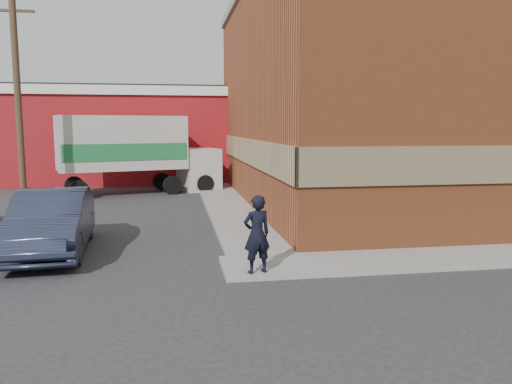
{
  "coord_description": "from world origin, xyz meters",
  "views": [
    {
      "loc": [
        -1.56,
        -12.03,
        3.31
      ],
      "look_at": [
        0.92,
        2.86,
        1.32
      ],
      "focal_mm": 35.0,
      "sensor_mm": 36.0,
      "label": 1
    }
  ],
  "objects_px": {
    "utility_pole": "(17,89)",
    "box_truck": "(137,149)",
    "man": "(257,234)",
    "brick_building": "(402,95)",
    "sedan": "(52,222)",
    "warehouse": "(100,135)"
  },
  "relations": [
    {
      "from": "utility_pole",
      "to": "warehouse",
      "type": "bearing_deg",
      "value": 82.23
    },
    {
      "from": "warehouse",
      "to": "utility_pole",
      "type": "distance_m",
      "value": 11.27
    },
    {
      "from": "warehouse",
      "to": "box_truck",
      "type": "distance_m",
      "value": 7.39
    },
    {
      "from": "utility_pole",
      "to": "sedan",
      "type": "distance_m",
      "value": 8.88
    },
    {
      "from": "warehouse",
      "to": "man",
      "type": "distance_m",
      "value": 22.5
    },
    {
      "from": "warehouse",
      "to": "sedan",
      "type": "distance_m",
      "value": 18.63
    },
    {
      "from": "sedan",
      "to": "utility_pole",
      "type": "bearing_deg",
      "value": 106.41
    },
    {
      "from": "brick_building",
      "to": "man",
      "type": "xyz_separation_m",
      "value": [
        -8.3,
        -10.55,
        -3.7
      ]
    },
    {
      "from": "man",
      "to": "brick_building",
      "type": "bearing_deg",
      "value": -143.36
    },
    {
      "from": "warehouse",
      "to": "utility_pole",
      "type": "height_order",
      "value": "utility_pole"
    },
    {
      "from": "warehouse",
      "to": "box_truck",
      "type": "relative_size",
      "value": 2.03
    },
    {
      "from": "brick_building",
      "to": "box_truck",
      "type": "xyz_separation_m",
      "value": [
        -11.78,
        4.16,
        -2.49
      ]
    },
    {
      "from": "warehouse",
      "to": "utility_pole",
      "type": "relative_size",
      "value": 1.81
    },
    {
      "from": "utility_pole",
      "to": "sedan",
      "type": "xyz_separation_m",
      "value": [
        2.76,
        -7.48,
        -3.92
      ]
    },
    {
      "from": "brick_building",
      "to": "box_truck",
      "type": "distance_m",
      "value": 12.74
    },
    {
      "from": "warehouse",
      "to": "man",
      "type": "bearing_deg",
      "value": -73.95
    },
    {
      "from": "warehouse",
      "to": "sedan",
      "type": "relative_size",
      "value": 3.25
    },
    {
      "from": "utility_pole",
      "to": "man",
      "type": "height_order",
      "value": "utility_pole"
    },
    {
      "from": "sedan",
      "to": "box_truck",
      "type": "height_order",
      "value": "box_truck"
    },
    {
      "from": "box_truck",
      "to": "utility_pole",
      "type": "bearing_deg",
      "value": -151.61
    },
    {
      "from": "utility_pole",
      "to": "box_truck",
      "type": "height_order",
      "value": "utility_pole"
    },
    {
      "from": "man",
      "to": "sedan",
      "type": "height_order",
      "value": "man"
    }
  ]
}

